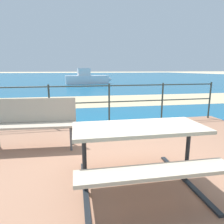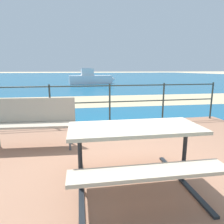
% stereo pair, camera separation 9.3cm
% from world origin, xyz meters
% --- Properties ---
extents(ground_plane, '(240.00, 240.00, 0.00)m').
position_xyz_m(ground_plane, '(0.00, 0.00, 0.00)').
color(ground_plane, beige).
extents(patio_paving, '(6.40, 5.20, 0.06)m').
position_xyz_m(patio_paving, '(0.00, 0.00, 0.03)').
color(patio_paving, '#996B51').
rests_on(patio_paving, ground).
extents(sea_water, '(90.00, 90.00, 0.01)m').
position_xyz_m(sea_water, '(0.00, 40.00, 0.01)').
color(sea_water, '#145B84').
rests_on(sea_water, ground).
extents(beach_strip, '(54.08, 5.15, 0.01)m').
position_xyz_m(beach_strip, '(0.00, 6.67, 0.01)').
color(beach_strip, tan).
rests_on(beach_strip, ground).
extents(picnic_table, '(1.54, 1.37, 0.76)m').
position_xyz_m(picnic_table, '(-0.23, -0.51, 0.64)').
color(picnic_table, '#BCAD93').
rests_on(picnic_table, patio_paving).
extents(park_bench, '(1.50, 0.53, 0.89)m').
position_xyz_m(park_bench, '(-1.64, 1.07, 0.59)').
color(park_bench, tan).
rests_on(park_bench, patio_paving).
extents(railing_fence, '(5.94, 0.04, 1.04)m').
position_xyz_m(railing_fence, '(0.00, 2.40, 0.72)').
color(railing_fence, '#2D3833').
rests_on(railing_fence, patio_paving).
extents(boat_far, '(4.82, 1.50, 1.54)m').
position_xyz_m(boat_far, '(0.93, 17.92, 0.53)').
color(boat_far, silver).
rests_on(boat_far, sea_water).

